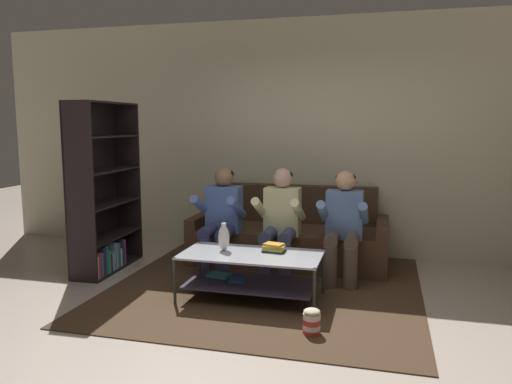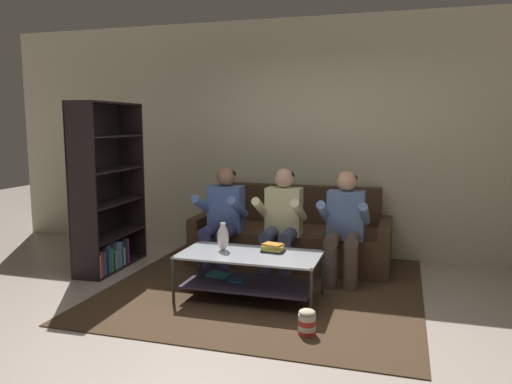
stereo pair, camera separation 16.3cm
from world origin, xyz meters
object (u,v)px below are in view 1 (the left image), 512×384
at_px(coffee_table, 250,269).
at_px(bookshelf, 101,206).
at_px(book_stack, 274,248).
at_px(vase, 224,238).
at_px(person_seated_middle, 280,218).
at_px(person_seated_right, 343,222).
at_px(couch, 290,238).
at_px(popcorn_tub, 312,322).
at_px(person_seated_left, 221,215).

xyz_separation_m(coffee_table, bookshelf, (-1.86, 0.51, 0.43)).
height_order(coffee_table, book_stack, book_stack).
relative_size(vase, book_stack, 1.25).
xyz_separation_m(person_seated_middle, person_seated_right, (0.67, -0.00, -0.00)).
bearing_deg(vase, coffee_table, -9.22).
xyz_separation_m(couch, person_seated_middle, (0.00, -0.55, 0.34)).
relative_size(book_stack, bookshelf, 0.11).
bearing_deg(vase, person_seated_right, 35.08).
height_order(person_seated_middle, book_stack, person_seated_middle).
bearing_deg(vase, popcorn_tub, -35.93).
relative_size(coffee_table, bookshelf, 0.70).
relative_size(vase, bookshelf, 0.14).
bearing_deg(vase, book_stack, 10.38).
bearing_deg(popcorn_tub, person_seated_middle, 111.29).
height_order(person_seated_middle, person_seated_right, person_seated_middle).
relative_size(person_seated_middle, bookshelf, 0.62).
bearing_deg(person_seated_right, couch, 140.52).
height_order(person_seated_middle, vase, person_seated_middle).
distance_m(person_seated_left, book_stack, 1.01).
bearing_deg(vase, couch, 73.26).
xyz_separation_m(person_seated_left, person_seated_middle, (0.67, 0.00, 0.00)).
xyz_separation_m(coffee_table, popcorn_tub, (0.67, -0.64, -0.19)).
distance_m(person_seated_middle, coffee_table, 0.86).
relative_size(person_seated_right, vase, 4.32).
xyz_separation_m(couch, bookshelf, (-1.98, -0.83, 0.44)).
xyz_separation_m(person_seated_middle, popcorn_tub, (0.56, -1.43, -0.53)).
xyz_separation_m(vase, bookshelf, (-1.59, 0.46, 0.16)).
height_order(couch, book_stack, couch).
distance_m(vase, bookshelf, 1.67).
height_order(person_seated_left, person_seated_right, person_seated_left).
distance_m(person_seated_left, person_seated_middle, 0.67).
relative_size(bookshelf, popcorn_tub, 8.84).
bearing_deg(book_stack, bookshelf, 169.59).
bearing_deg(bookshelf, book_stack, -10.41).
relative_size(person_seated_right, book_stack, 5.39).
bearing_deg(person_seated_middle, coffee_table, -98.55).
xyz_separation_m(person_seated_left, bookshelf, (-1.31, -0.28, 0.10)).
bearing_deg(person_seated_left, coffee_table, -55.05).
bearing_deg(bookshelf, vase, -16.25).
xyz_separation_m(book_stack, popcorn_tub, (0.48, -0.77, -0.37)).
bearing_deg(coffee_table, couch, 84.94).
relative_size(person_seated_left, bookshelf, 0.62).
distance_m(person_seated_right, bookshelf, 2.66).
bearing_deg(person_seated_middle, couch, 90.00).
bearing_deg(bookshelf, person_seated_right, 5.99).
height_order(coffee_table, vase, vase).
height_order(couch, person_seated_middle, person_seated_middle).
distance_m(person_seated_left, vase, 0.80).
xyz_separation_m(couch, popcorn_tub, (0.56, -1.98, -0.18)).
height_order(person_seated_right, book_stack, person_seated_right).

